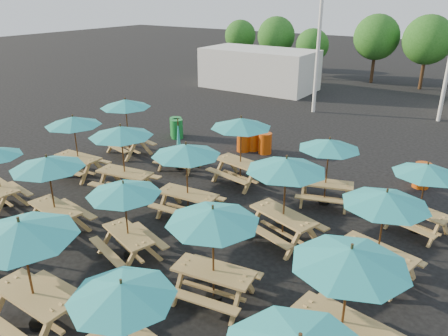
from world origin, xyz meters
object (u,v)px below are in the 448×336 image
Objects in this scene: picnic_unit_8 at (21,236)px; picnic_unit_5 at (48,167)px; waste_bin_0 at (176,127)px; picnic_unit_17 at (350,264)px; picnic_unit_9 at (124,194)px; picnic_unit_12 at (122,297)px; picnic_unit_7 at (179,149)px; picnic_unit_18 at (385,204)px; picnic_unit_11 at (241,127)px; waste_bin_3 at (243,141)px; picnic_unit_15 at (329,148)px; picnic_unit_2 at (74,125)px; picnic_unit_19 at (426,174)px; picnic_unit_6 at (121,136)px; waste_bin_4 at (265,143)px; waste_bin_2 at (253,140)px; picnic_unit_10 at (186,155)px; waste_bin_5 at (422,175)px; waste_bin_1 at (177,129)px; picnic_unit_13 at (213,222)px; picnic_unit_3 at (126,107)px; picnic_unit_14 at (286,170)px.

picnic_unit_5 is at bearing 138.63° from picnic_unit_8.
picnic_unit_17 is at bearing -38.04° from waste_bin_0.
picnic_unit_9 reaches higher than picnic_unit_12.
picnic_unit_7 is 0.84× the size of picnic_unit_18.
picnic_unit_11 reaches higher than picnic_unit_5.
picnic_unit_7 is 2.27× the size of waste_bin_3.
picnic_unit_17 reaches higher than picnic_unit_9.
waste_bin_0 is (-5.61, 3.06, -1.70)m from picnic_unit_11.
picnic_unit_17 is at bearing 8.02° from picnic_unit_5.
picnic_unit_15 reaches higher than waste_bin_3.
picnic_unit_7 is 2.27× the size of waste_bin_0.
picnic_unit_2 is 12.08m from picnic_unit_19.
picnic_unit_6 is 6.86m from waste_bin_4.
picnic_unit_17 is at bearing -51.63° from waste_bin_2.
picnic_unit_9 is 10.67m from waste_bin_0.
picnic_unit_11 reaches higher than picnic_unit_2.
picnic_unit_10 is at bearing -138.19° from picnic_unit_19.
picnic_unit_5 is 12.63m from waste_bin_5.
picnic_unit_2 is 5.90m from waste_bin_1.
picnic_unit_5 is at bearing -150.86° from picnic_unit_15.
picnic_unit_9 is 2.88m from picnic_unit_13.
picnic_unit_2 reaches higher than picnic_unit_15.
picnic_unit_15 is 2.99m from picnic_unit_19.
picnic_unit_5 is 0.93× the size of picnic_unit_8.
picnic_unit_13 is (2.61, 2.80, -0.16)m from picnic_unit_8.
picnic_unit_3 is 0.92× the size of picnic_unit_14.
picnic_unit_17 is (8.67, 0.01, 0.09)m from picnic_unit_5.
picnic_unit_17 is 2.69× the size of waste_bin_3.
picnic_unit_3 is 4.10m from picnic_unit_6.
waste_bin_3 is (3.62, 0.21, 0.00)m from waste_bin_1.
picnic_unit_9 is at bearing -117.25° from picnic_unit_14.
picnic_unit_6 is 4.11m from picnic_unit_9.
picnic_unit_9 reaches higher than waste_bin_1.
picnic_unit_9 is 9.27m from waste_bin_4.
picnic_unit_18 is (5.85, -3.05, -0.13)m from picnic_unit_11.
picnic_unit_18 is at bearing 11.69° from picnic_unit_14.
picnic_unit_10 reaches higher than picnic_unit_7.
waste_bin_4 is at bearing 6.10° from waste_bin_1.
picnic_unit_8 is (5.91, -5.92, 0.17)m from picnic_unit_2.
picnic_unit_19 is at bearing 20.13° from picnic_unit_10.
picnic_unit_13 reaches higher than picnic_unit_5.
picnic_unit_3 is 1.03× the size of picnic_unit_6.
picnic_unit_3 is at bearing 164.10° from picnic_unit_15.
picnic_unit_13 is 0.96× the size of picnic_unit_17.
waste_bin_5 is (8.35, 9.33, -1.59)m from picnic_unit_5.
picnic_unit_13 is 2.58× the size of waste_bin_3.
waste_bin_5 is (7.39, 0.29, 0.00)m from waste_bin_3.
picnic_unit_9 is at bearing 95.91° from picnic_unit_8.
picnic_unit_3 is 2.76× the size of waste_bin_5.
picnic_unit_11 is 1.02× the size of picnic_unit_17.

